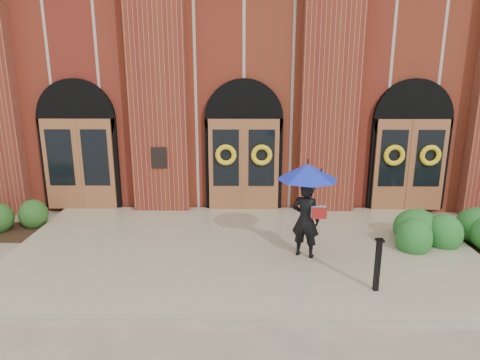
{
  "coord_description": "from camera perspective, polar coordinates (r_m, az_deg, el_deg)",
  "views": [
    {
      "loc": [
        0.02,
        -8.63,
        3.99
      ],
      "look_at": [
        -0.08,
        1.0,
        1.43
      ],
      "focal_mm": 32.0,
      "sensor_mm": 36.0,
      "label": 1
    }
  ],
  "objects": [
    {
      "name": "church_building",
      "position": [
        17.42,
        0.55,
        13.29
      ],
      "size": [
        16.2,
        12.53,
        7.0
      ],
      "color": "maroon",
      "rests_on": "ground"
    },
    {
      "name": "ground",
      "position": [
        9.51,
        0.45,
        -9.93
      ],
      "size": [
        90.0,
        90.0,
        0.0
      ],
      "primitive_type": "plane",
      "color": "tan",
      "rests_on": "ground"
    },
    {
      "name": "metal_post",
      "position": [
        7.97,
        17.88,
        -10.58
      ],
      "size": [
        0.14,
        0.14,
        0.97
      ],
      "rotation": [
        0.0,
        0.0,
        0.11
      ],
      "color": "black",
      "rests_on": "landing"
    },
    {
      "name": "man_with_umbrella",
      "position": [
        8.73,
        8.9,
        -1.65
      ],
      "size": [
        1.63,
        1.63,
        1.98
      ],
      "rotation": [
        0.0,
        0.0,
        2.72
      ],
      "color": "black",
      "rests_on": "landing"
    },
    {
      "name": "hedge_wall_right",
      "position": [
        11.1,
        28.57,
        -5.87
      ],
      "size": [
        3.14,
        1.25,
        0.81
      ],
      "primitive_type": "ellipsoid",
      "color": "#205B20",
      "rests_on": "ground"
    },
    {
      "name": "landing",
      "position": [
        9.61,
        0.45,
        -9.15
      ],
      "size": [
        10.0,
        5.3,
        0.15
      ],
      "primitive_type": "cube",
      "color": "tan",
      "rests_on": "ground"
    }
  ]
}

